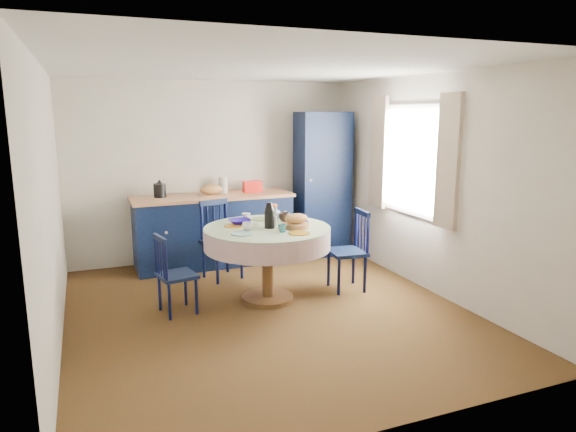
% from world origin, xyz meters
% --- Properties ---
extents(floor, '(4.50, 4.50, 0.00)m').
position_xyz_m(floor, '(0.00, 0.00, 0.00)').
color(floor, black).
rests_on(floor, ground).
extents(ceiling, '(4.50, 4.50, 0.00)m').
position_xyz_m(ceiling, '(0.00, 0.00, 2.50)').
color(ceiling, white).
rests_on(ceiling, wall_back).
extents(wall_back, '(4.00, 0.02, 2.50)m').
position_xyz_m(wall_back, '(0.00, 2.25, 1.25)').
color(wall_back, silver).
rests_on(wall_back, floor).
extents(wall_left, '(0.02, 4.50, 2.50)m').
position_xyz_m(wall_left, '(-2.00, 0.00, 1.25)').
color(wall_left, silver).
rests_on(wall_left, floor).
extents(wall_right, '(0.02, 4.50, 2.50)m').
position_xyz_m(wall_right, '(2.00, 0.00, 1.25)').
color(wall_right, silver).
rests_on(wall_right, floor).
extents(window, '(0.10, 1.74, 1.45)m').
position_xyz_m(window, '(1.95, 0.30, 1.52)').
color(window, white).
rests_on(window, wall_right).
extents(kitchen_counter, '(2.18, 0.71, 1.21)m').
position_xyz_m(kitchen_counter, '(-0.10, 1.90, 0.50)').
color(kitchen_counter, black).
rests_on(kitchen_counter, floor).
extents(pantry_cabinet, '(0.75, 0.56, 2.07)m').
position_xyz_m(pantry_cabinet, '(1.51, 1.85, 1.04)').
color(pantry_cabinet, black).
rests_on(pantry_cabinet, floor).
extents(dining_table, '(1.38, 1.38, 1.12)m').
position_xyz_m(dining_table, '(0.12, 0.30, 0.71)').
color(dining_table, '#543D18').
rests_on(dining_table, floor).
extents(chair_left, '(0.42, 0.44, 0.85)m').
position_xyz_m(chair_left, '(-0.92, 0.31, 0.43)').
color(chair_left, black).
rests_on(chair_left, floor).
extents(chair_far, '(0.54, 0.53, 0.98)m').
position_xyz_m(chair_far, '(-0.16, 1.30, 0.50)').
color(chair_far, black).
rests_on(chair_far, floor).
extents(chair_right, '(0.45, 0.46, 0.95)m').
position_xyz_m(chair_right, '(1.15, 0.30, 0.48)').
color(chair_right, black).
rests_on(chair_right, floor).
extents(mug_a, '(0.11, 0.11, 0.09)m').
position_xyz_m(mug_a, '(-0.13, 0.23, 0.88)').
color(mug_a, silver).
rests_on(mug_a, dining_table).
extents(mug_b, '(0.09, 0.09, 0.08)m').
position_xyz_m(mug_b, '(0.18, 0.01, 0.88)').
color(mug_b, '#2A6774').
rests_on(mug_b, dining_table).
extents(mug_c, '(0.13, 0.13, 0.10)m').
position_xyz_m(mug_c, '(0.40, 0.51, 0.89)').
color(mug_c, black).
rests_on(mug_c, dining_table).
extents(mug_d, '(0.10, 0.10, 0.09)m').
position_xyz_m(mug_d, '(-0.00, 0.68, 0.89)').
color(mug_d, silver).
rests_on(mug_d, dining_table).
extents(cobalt_bowl, '(0.24, 0.24, 0.06)m').
position_xyz_m(cobalt_bowl, '(-0.13, 0.54, 0.87)').
color(cobalt_bowl, '#15086D').
rests_on(cobalt_bowl, dining_table).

